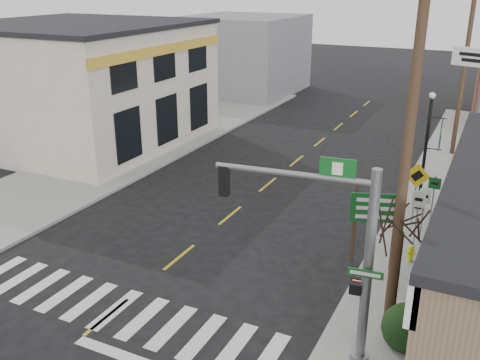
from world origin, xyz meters
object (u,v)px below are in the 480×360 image
at_px(lamp_post, 428,143).
at_px(utility_pole_near, 408,147).
at_px(fire_hydrant, 411,252).
at_px(bare_tree, 403,215).
at_px(guide_sign, 375,216).
at_px(utility_pole_far, 465,66).
at_px(traffic_signal_pole, 343,245).

bearing_deg(lamp_post, utility_pole_near, -89.98).
height_order(fire_hydrant, bare_tree, bare_tree).
distance_m(guide_sign, bare_tree, 3.40).
bearing_deg(guide_sign, fire_hydrant, 18.13).
bearing_deg(utility_pole_far, fire_hydrant, -93.63).
distance_m(lamp_post, bare_tree, 8.61).
bearing_deg(bare_tree, guide_sign, 114.32).
bearing_deg(fire_hydrant, utility_pole_far, 89.90).
height_order(bare_tree, utility_pole_near, utility_pole_near).
distance_m(traffic_signal_pole, utility_pole_near, 3.03).
bearing_deg(utility_pole_near, guide_sign, 110.38).
bearing_deg(traffic_signal_pole, utility_pole_near, 59.30).
xyz_separation_m(guide_sign, lamp_post, (0.76, 5.78, 1.05)).
xyz_separation_m(fire_hydrant, utility_pole_far, (0.02, 13.64, 4.54)).
xyz_separation_m(guide_sign, fire_hydrant, (1.18, 0.90, -1.51)).
relative_size(fire_hydrant, utility_pole_far, 0.07).
bearing_deg(lamp_post, bare_tree, -89.46).
relative_size(guide_sign, fire_hydrant, 4.63).
xyz_separation_m(fire_hydrant, bare_tree, (0.10, -3.71, 2.95)).
bearing_deg(utility_pole_near, lamp_post, 91.27).
height_order(traffic_signal_pole, bare_tree, traffic_signal_pole).
xyz_separation_m(guide_sign, utility_pole_near, (1.20, -2.98, 3.37)).
height_order(traffic_signal_pole, lamp_post, traffic_signal_pole).
xyz_separation_m(utility_pole_near, utility_pole_far, (0.00, 17.52, -0.34)).
height_order(traffic_signal_pole, guide_sign, traffic_signal_pole).
distance_m(traffic_signal_pole, fire_hydrant, 6.68).
xyz_separation_m(guide_sign, utility_pole_far, (1.20, 14.54, 3.03)).
height_order(traffic_signal_pole, utility_pole_far, utility_pole_far).
distance_m(guide_sign, fire_hydrant, 2.12).
bearing_deg(bare_tree, lamp_post, 93.37).
height_order(traffic_signal_pole, fire_hydrant, traffic_signal_pole).
bearing_deg(lamp_post, guide_sign, -100.36).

